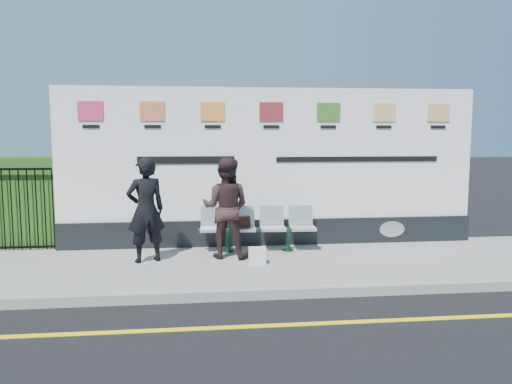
# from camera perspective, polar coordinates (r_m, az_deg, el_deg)

# --- Properties ---
(ground) EXTENTS (80.00, 80.00, 0.00)m
(ground) POSITION_cam_1_polar(r_m,az_deg,el_deg) (6.10, 2.04, -15.03)
(ground) COLOR black
(pavement) EXTENTS (14.00, 3.00, 0.12)m
(pavement) POSITION_cam_1_polar(r_m,az_deg,el_deg) (8.44, -0.47, -8.41)
(pavement) COLOR gray
(pavement) RESTS_ON ground
(kerb) EXTENTS (14.00, 0.18, 0.14)m
(kerb) POSITION_cam_1_polar(r_m,az_deg,el_deg) (7.01, 0.82, -11.50)
(kerb) COLOR gray
(kerb) RESTS_ON ground
(yellow_line) EXTENTS (14.00, 0.10, 0.01)m
(yellow_line) POSITION_cam_1_polar(r_m,az_deg,el_deg) (6.10, 2.04, -15.00)
(yellow_line) COLOR yellow
(yellow_line) RESTS_ON ground
(billboard) EXTENTS (8.00, 0.30, 3.00)m
(billboard) POSITION_cam_1_polar(r_m,az_deg,el_deg) (9.59, 1.66, 1.66)
(billboard) COLOR black
(billboard) RESTS_ON pavement
(hedge) EXTENTS (2.35, 0.70, 1.70)m
(hedge) POSITION_cam_1_polar(r_m,az_deg,el_deg) (10.67, -26.84, -0.98)
(hedge) COLOR #265118
(hedge) RESTS_ON pavement
(bench) EXTENTS (2.11, 0.65, 0.45)m
(bench) POSITION_cam_1_polar(r_m,az_deg,el_deg) (9.14, 0.22, -5.41)
(bench) COLOR silver
(bench) RESTS_ON pavement
(woman_left) EXTENTS (0.75, 0.62, 1.76)m
(woman_left) POSITION_cam_1_polar(r_m,az_deg,el_deg) (8.50, -12.49, -2.00)
(woman_left) COLOR black
(woman_left) RESTS_ON pavement
(woman_right) EXTENTS (1.00, 0.87, 1.74)m
(woman_right) POSITION_cam_1_polar(r_m,az_deg,el_deg) (8.61, -3.47, -1.81)
(woman_right) COLOR #301F20
(woman_right) RESTS_ON pavement
(handbag_brown) EXTENTS (0.27, 0.16, 0.20)m
(handbag_brown) POSITION_cam_1_polar(r_m,az_deg,el_deg) (9.06, -1.51, -3.43)
(handbag_brown) COLOR black
(handbag_brown) RESTS_ON bench
(carrier_bag_white) EXTENTS (0.28, 0.17, 0.28)m
(carrier_bag_white) POSITION_cam_1_polar(r_m,az_deg,el_deg) (8.28, 0.13, -7.30)
(carrier_bag_white) COLOR silver
(carrier_bag_white) RESTS_ON pavement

